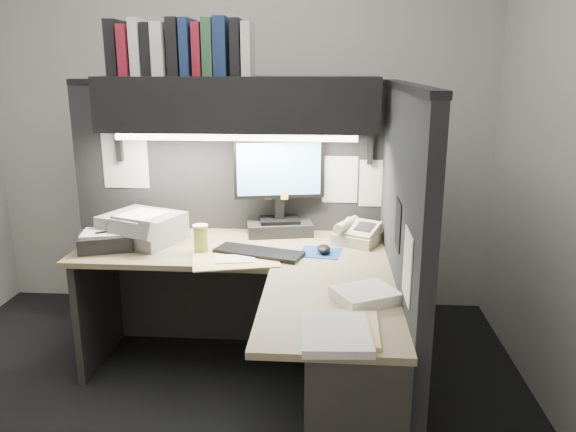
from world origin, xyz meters
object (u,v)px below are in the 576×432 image
Objects in this scene: monitor at (279,197)px; overhead_shelf at (239,104)px; desk at (282,342)px; printer at (143,228)px; keyboard at (259,253)px; coffee_cup at (201,239)px; notebook_stack at (106,241)px; telephone at (358,234)px.

overhead_shelf is at bearing -174.05° from monitor.
desk is 4.25× the size of printer.
keyboard is 0.32m from coffee_cup.
overhead_shelf is at bearing 36.79° from printer.
monitor is 0.45m from keyboard.
overhead_shelf is 0.59m from monitor.
notebook_stack is (-1.01, 0.47, 0.33)m from desk.
monitor is 1.01m from notebook_stack.
monitor is (-0.08, 0.82, 0.51)m from desk.
telephone reaches higher than notebook_stack.
overhead_shelf is at bearing 111.79° from desk.
printer is (-0.85, 0.61, 0.37)m from desk.
coffee_cup is at bearing -165.63° from keyboard.
coffee_cup reaches higher than keyboard.
keyboard is at bearing -3.29° from notebook_stack.
printer is at bearing 144.13° from desk.
telephone is at bearing -5.85° from overhead_shelf.
coffee_cup reaches higher than telephone.
coffee_cup is 0.54m from notebook_stack.
notebook_stack is (-0.71, -0.28, -0.73)m from overhead_shelf.
overhead_shelf is 0.78m from coffee_cup.
telephone is at bearing 43.14° from keyboard.
desk is at bearing -25.22° from notebook_stack.
printer is (-0.37, 0.17, 0.01)m from coffee_cup.
overhead_shelf is 3.26× the size of keyboard.
monitor is 0.56m from coffee_cup.
keyboard reaches higher than desk.
desk is 1.11m from printer.
notebook_stack is at bearing -165.52° from keyboard.
overhead_shelf reaches higher than telephone.
coffee_cup is 0.36× the size of printer.
notebook_stack is at bearing -117.09° from printer.
keyboard is at bearing -3.40° from coffee_cup.
telephone is (0.46, -0.14, -0.18)m from monitor.
telephone is (0.54, 0.26, 0.04)m from keyboard.
coffee_cup is (-0.86, -0.24, 0.02)m from telephone.
notebook_stack reaches higher than keyboard.
overhead_shelf is 6.30× the size of telephone.
monitor reaches higher than coffee_cup.
notebook_stack is at bearing 154.78° from desk.
monitor reaches higher than printer.
monitor is at bearing 95.60° from desk.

